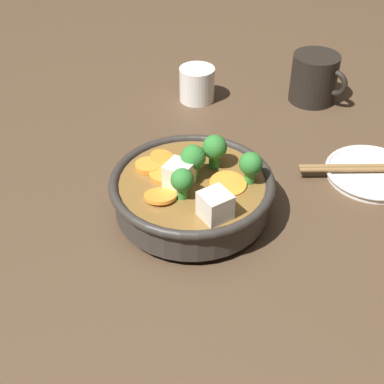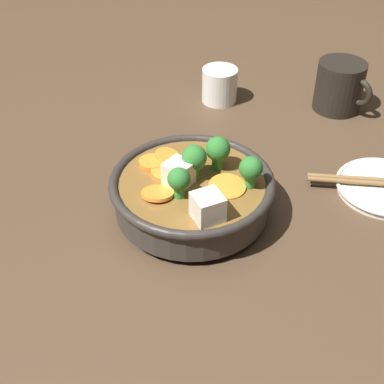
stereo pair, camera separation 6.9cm
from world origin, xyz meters
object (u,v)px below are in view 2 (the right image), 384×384
(stirfry_bowl, at_px, (193,190))
(dark_mug, at_px, (340,86))
(side_saucer, at_px, (384,187))
(tea_cup, at_px, (220,85))

(stirfry_bowl, relative_size, dark_mug, 2.05)
(stirfry_bowl, bearing_deg, side_saucer, 58.67)
(stirfry_bowl, relative_size, side_saucer, 1.60)
(side_saucer, distance_m, dark_mug, 0.24)
(tea_cup, xyz_separation_m, dark_mug, (0.16, 0.13, 0.01))
(tea_cup, distance_m, dark_mug, 0.21)
(tea_cup, bearing_deg, dark_mug, 40.86)
(dark_mug, bearing_deg, tea_cup, -139.14)
(stirfry_bowl, xyz_separation_m, dark_mug, (-0.05, 0.37, 0.00))
(side_saucer, height_order, tea_cup, tea_cup)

